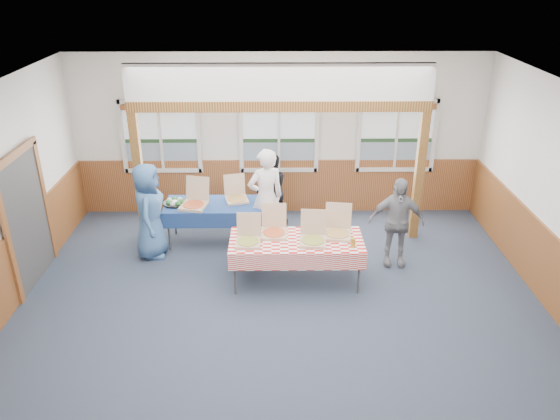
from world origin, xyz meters
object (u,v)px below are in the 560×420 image
object	(u,v)px
table_right	(296,242)
man_blue	(149,211)
table_left	(217,207)
person_grey	(396,222)
woman_black	(271,190)
woman_white	(266,198)

from	to	relation	value
table_right	man_blue	bearing A→B (deg)	170.59
table_left	person_grey	xyz separation A→B (m)	(3.05, -0.83, 0.08)
table_left	table_right	xyz separation A→B (m)	(1.37, -1.38, 0.01)
woman_black	man_blue	size ratio (longest dim) A/B	0.85
table_right	woman_black	world-z (taller)	woman_black
table_left	woman_black	distance (m)	1.19
woman_black	man_blue	world-z (taller)	man_blue
table_left	woman_black	xyz separation A→B (m)	(0.96, 0.71, 0.01)
table_left	table_right	size ratio (longest dim) A/B	0.84
woman_white	person_grey	bearing A→B (deg)	139.61
woman_white	woman_black	size ratio (longest dim) A/B	1.27
table_right	woman_white	world-z (taller)	woman_white
table_right	man_blue	xyz separation A→B (m)	(-2.47, 0.90, 0.14)
woman_black	table_right	bearing A→B (deg)	83.37
table_right	woman_white	distance (m)	1.39
person_grey	table_right	bearing A→B (deg)	-156.96
table_right	table_left	bearing A→B (deg)	145.20
woman_white	table_left	bearing A→B (deg)	-28.11
table_right	woman_white	xyz separation A→B (m)	(-0.49, 1.29, 0.20)
table_right	person_grey	bearing A→B (deg)	28.76
table_left	person_grey	size ratio (longest dim) A/B	1.20
table_right	woman_black	xyz separation A→B (m)	(-0.41, 2.09, 0.01)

